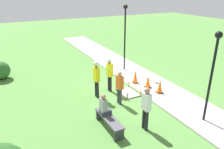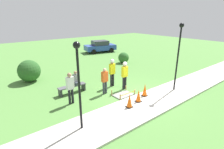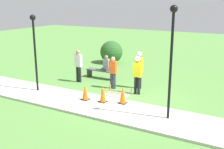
{
  "view_description": "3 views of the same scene",
  "coord_description": "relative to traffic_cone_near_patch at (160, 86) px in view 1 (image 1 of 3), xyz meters",
  "views": [
    {
      "loc": [
        -9.6,
        6.14,
        5.3
      ],
      "look_at": [
        -0.23,
        1.3,
        1.09
      ],
      "focal_mm": 35.0,
      "sensor_mm": 36.0,
      "label": 1
    },
    {
      "loc": [
        -7.38,
        -6.81,
        4.73
      ],
      "look_at": [
        -0.35,
        2.05,
        0.92
      ],
      "focal_mm": 28.0,
      "sensor_mm": 36.0,
      "label": 2
    },
    {
      "loc": [
        5.49,
        -10.8,
        4.5
      ],
      "look_at": [
        -1.25,
        1.14,
        0.85
      ],
      "focal_mm": 45.0,
      "sensor_mm": 36.0,
      "label": 3
    }
  ],
  "objects": [
    {
      "name": "lamppost_far",
      "position": [
        -2.89,
        -0.03,
        2.1
      ],
      "size": [
        0.28,
        0.28,
        3.74
      ],
      "color": "black",
      "rests_on": "sidewalk"
    },
    {
      "name": "worker_supervisor",
      "position": [
        1.6,
        2.15,
        0.69
      ],
      "size": [
        0.4,
        0.27,
        1.9
      ],
      "color": "black",
      "rests_on": "ground_plane"
    },
    {
      "name": "sidewalk",
      "position": [
        1.5,
        -0.29,
        -0.42
      ],
      "size": [
        28.0,
        2.36,
        0.1
      ],
      "color": "#BCB7AD",
      "rests_on": "ground_plane"
    },
    {
      "name": "shrub_rounded_near",
      "position": [
        6.21,
        7.36,
        0.09
      ],
      "size": [
        1.12,
        1.12,
        1.12
      ],
      "color": "#2D6028",
      "rests_on": "ground_plane"
    },
    {
      "name": "traffic_cone_far_patch",
      "position": [
        0.85,
        0.15,
        -0.01
      ],
      "size": [
        0.34,
        0.34,
        0.72
      ],
      "color": "black",
      "rests_on": "sidewalk"
    },
    {
      "name": "lamppost_near",
      "position": [
        3.95,
        -0.14,
        2.38
      ],
      "size": [
        0.28,
        0.28,
        4.24
      ],
      "color": "black",
      "rests_on": "sidewalk"
    },
    {
      "name": "bystander_in_orange_shirt",
      "position": [
        0.12,
        2.37,
        0.49
      ],
      "size": [
        0.4,
        0.22,
        1.69
      ],
      "color": "#383D47",
      "rests_on": "ground_plane"
    },
    {
      "name": "traffic_cone_sidewalk_edge",
      "position": [
        1.7,
        0.43,
        0.01
      ],
      "size": [
        0.34,
        0.34,
        0.77
      ],
      "color": "black",
      "rests_on": "sidewalk"
    },
    {
      "name": "wet_concrete_patch",
      "position": [
        0.85,
        1.43,
        -0.43
      ],
      "size": [
        1.25,
        0.85,
        0.38
      ],
      "color": "gray",
      "rests_on": "ground_plane"
    },
    {
      "name": "ground_plane",
      "position": [
        1.5,
        0.89,
        -0.47
      ],
      "size": [
        60.0,
        60.0,
        0.0
      ],
      "primitive_type": "plane",
      "color": "#51843D"
    },
    {
      "name": "worker_assistant",
      "position": [
        1.26,
        3.06,
        0.73
      ],
      "size": [
        0.4,
        0.28,
        1.96
      ],
      "color": "black",
      "rests_on": "ground_plane"
    },
    {
      "name": "park_bench",
      "position": [
        -1.48,
        3.74,
        -0.11
      ],
      "size": [
        1.81,
        0.44,
        0.52
      ],
      "color": "#2D2D33",
      "rests_on": "ground_plane"
    },
    {
      "name": "bystander_in_gray_shirt",
      "position": [
        -2.16,
        2.47,
        0.58
      ],
      "size": [
        0.4,
        0.24,
        1.83
      ],
      "color": "black",
      "rests_on": "ground_plane"
    },
    {
      "name": "person_seated_on_bench",
      "position": [
        -1.14,
        3.79,
        0.4
      ],
      "size": [
        0.36,
        0.44,
        0.89
      ],
      "color": "#383D47",
      "rests_on": "park_bench"
    },
    {
      "name": "traffic_cone_near_patch",
      "position": [
        0.0,
        0.0,
        0.0
      ],
      "size": [
        0.34,
        0.34,
        0.75
      ],
      "color": "black",
      "rests_on": "sidewalk"
    }
  ]
}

